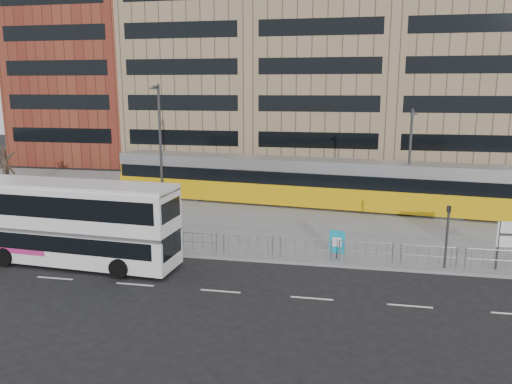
% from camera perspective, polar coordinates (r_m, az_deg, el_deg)
% --- Properties ---
extents(ground, '(120.00, 120.00, 0.00)m').
position_cam_1_polar(ground, '(26.43, -6.07, -7.54)').
color(ground, black).
rests_on(ground, ground).
extents(plaza, '(64.00, 24.00, 0.15)m').
position_cam_1_polar(plaza, '(37.58, -0.76, -1.48)').
color(plaza, slate).
rests_on(plaza, ground).
extents(kerb, '(64.00, 0.25, 0.17)m').
position_cam_1_polar(kerb, '(26.45, -6.04, -7.35)').
color(kerb, gray).
rests_on(kerb, ground).
extents(building_row, '(70.40, 18.40, 31.20)m').
position_cam_1_polar(building_row, '(58.53, 5.34, 15.89)').
color(building_row, brown).
rests_on(building_row, ground).
extents(pedestrian_barrier, '(32.07, 0.07, 1.10)m').
position_cam_1_polar(pedestrian_barrier, '(26.09, -1.57, -5.46)').
color(pedestrian_barrier, '#96989E').
rests_on(pedestrian_barrier, plaza).
extents(road_markings, '(62.00, 0.12, 0.01)m').
position_cam_1_polar(road_markings, '(22.58, -6.59, -11.00)').
color(road_markings, white).
rests_on(road_markings, ground).
extents(double_decker_bus, '(10.59, 3.20, 4.18)m').
position_cam_1_polar(double_decker_bus, '(26.41, -20.03, -3.09)').
color(double_decker_bus, white).
rests_on(double_decker_bus, ground).
extents(tram, '(29.54, 6.11, 3.47)m').
position_cam_1_polar(tram, '(37.09, 5.45, 1.15)').
color(tram, '#D29F0B').
rests_on(tram, plaza).
extents(ad_panel, '(0.78, 0.24, 1.48)m').
position_cam_1_polar(ad_panel, '(25.87, 9.24, -5.70)').
color(ad_panel, '#2D2D30').
rests_on(ad_panel, plaza).
extents(pedestrian, '(0.45, 0.64, 1.66)m').
position_cam_1_polar(pedestrian, '(30.83, -19.68, -3.44)').
color(pedestrian, black).
rests_on(pedestrian, plaza).
extents(traffic_light_west, '(0.20, 0.23, 3.10)m').
position_cam_1_polar(traffic_light_west, '(30.37, -19.18, -1.40)').
color(traffic_light_west, '#2D2D30').
rests_on(traffic_light_west, plaza).
extents(traffic_light_east, '(0.22, 0.25, 3.10)m').
position_cam_1_polar(traffic_light_east, '(25.63, 21.04, -3.93)').
color(traffic_light_east, '#2D2D30').
rests_on(traffic_light_east, plaza).
extents(lamp_post_west, '(0.45, 1.04, 8.84)m').
position_cam_1_polar(lamp_post_west, '(36.26, -10.91, 5.63)').
color(lamp_post_west, '#2D2D30').
rests_on(lamp_post_west, plaza).
extents(lamp_post_east, '(0.45, 1.04, 7.20)m').
position_cam_1_polar(lamp_post_east, '(35.47, 17.16, 3.83)').
color(lamp_post_east, '#2D2D30').
rests_on(lamp_post_east, plaza).
extents(bare_tree, '(3.79, 3.79, 6.30)m').
position_cam_1_polar(bare_tree, '(40.92, -26.94, 4.92)').
color(bare_tree, black).
rests_on(bare_tree, plaza).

